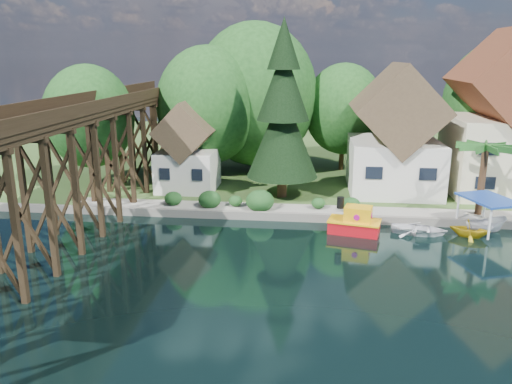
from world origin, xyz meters
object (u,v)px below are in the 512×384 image
(shed, at_px, (187,152))
(conifer, at_px, (283,114))
(house_left, at_px, (395,139))
(palm_tree, at_px, (486,149))
(boat_canopy, at_px, (487,218))
(boat_yellow, at_px, (470,227))
(tugboat, at_px, (355,222))
(house_center, at_px, (504,125))
(boat_white_a, at_px, (419,228))
(trestle_bridge, at_px, (85,154))

(shed, distance_m, conifer, 9.36)
(house_left, bearing_deg, palm_tree, -49.82)
(shed, height_order, boat_canopy, shed)
(conifer, height_order, boat_yellow, conifer)
(conifer, height_order, tugboat, conifer)
(house_center, bearing_deg, boat_white_a, -129.56)
(boat_yellow, bearing_deg, shed, 86.61)
(palm_tree, xyz_separation_m, boat_white_a, (-4.93, -3.33, -5.09))
(conifer, bearing_deg, tugboat, -51.70)
(boat_white_a, bearing_deg, house_left, 13.39)
(trestle_bridge, xyz_separation_m, house_left, (23.00, 10.83, -0.21))
(house_center, distance_m, tugboat, 17.69)
(boat_canopy, bearing_deg, house_left, 119.35)
(palm_tree, distance_m, tugboat, 11.15)
(shed, xyz_separation_m, boat_yellow, (21.82, -8.58, -3.14))
(boat_canopy, distance_m, boat_yellow, 1.67)
(shed, relative_size, boat_white_a, 2.05)
(house_left, bearing_deg, boat_yellow, -69.25)
(tugboat, bearing_deg, house_center, 39.34)
(house_left, xyz_separation_m, house_center, (9.00, 0.50, 1.28))
(trestle_bridge, xyz_separation_m, shed, (5.00, 9.33, -1.52))
(house_center, xyz_separation_m, boat_white_a, (-8.49, -10.28, -6.02))
(shed, relative_size, palm_tree, 1.37)
(shed, relative_size, boat_yellow, 3.01)
(trestle_bridge, bearing_deg, house_left, 25.21)
(boat_white_a, xyz_separation_m, boat_canopy, (4.64, 0.62, 0.70))
(shed, xyz_separation_m, conifer, (8.46, -1.58, 3.66))
(house_center, height_order, boat_white_a, house_center)
(shed, distance_m, boat_canopy, 24.54)
(trestle_bridge, distance_m, boat_white_a, 24.05)
(shed, distance_m, boat_yellow, 23.65)
(tugboat, distance_m, boat_yellow, 7.79)
(trestle_bridge, xyz_separation_m, house_center, (32.00, 11.33, 1.07))
(house_center, bearing_deg, tugboat, -140.66)
(tugboat, bearing_deg, house_left, 68.61)
(house_left, distance_m, palm_tree, 8.44)
(trestle_bridge, height_order, shed, trestle_bridge)
(shed, height_order, tugboat, shed)
(palm_tree, distance_m, boat_yellow, 6.23)
(palm_tree, distance_m, boat_canopy, 5.17)
(conifer, relative_size, boat_canopy, 3.12)
(shed, bearing_deg, conifer, -10.56)
(house_left, distance_m, tugboat, 11.72)
(boat_white_a, height_order, boat_yellow, boat_yellow)
(tugboat, xyz_separation_m, boat_canopy, (9.12, 0.97, 0.32))
(boat_yellow, bearing_deg, trestle_bridge, 109.67)
(palm_tree, bearing_deg, shed, 168.09)
(house_center, distance_m, boat_canopy, 11.68)
(boat_canopy, xyz_separation_m, boat_yellow, (-1.33, -0.92, -0.41))
(tugboat, bearing_deg, shed, 148.41)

